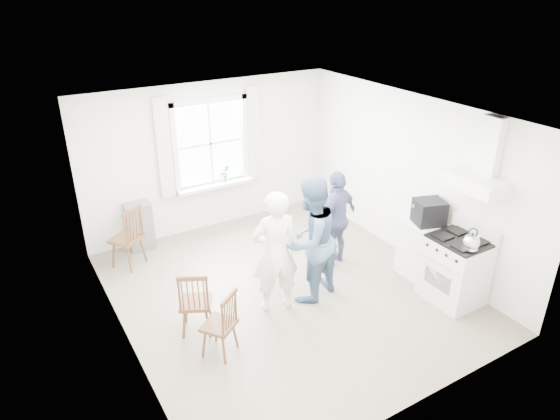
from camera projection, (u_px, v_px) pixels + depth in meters
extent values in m
cube|color=gray|center=(286.00, 291.00, 7.24)|extent=(4.62, 5.12, 0.02)
cube|color=silver|center=(210.00, 157.00, 8.64)|extent=(4.62, 0.04, 2.64)
cube|color=silver|center=(425.00, 307.00, 4.73)|extent=(4.62, 0.04, 2.64)
cube|color=silver|center=(115.00, 254.00, 5.63)|extent=(0.04, 5.12, 2.64)
cube|color=silver|center=(411.00, 178.00, 7.74)|extent=(0.04, 5.12, 2.64)
cube|color=white|center=(287.00, 114.00, 6.12)|extent=(4.62, 5.12, 0.02)
cube|color=white|center=(210.00, 143.00, 8.50)|extent=(1.20, 0.02, 1.40)
cube|color=white|center=(208.00, 100.00, 8.16)|extent=(1.38, 0.09, 0.09)
cube|color=white|center=(213.00, 184.00, 8.80)|extent=(1.38, 0.09, 0.09)
cube|color=white|center=(175.00, 150.00, 8.18)|extent=(0.09, 0.09, 1.58)
cube|color=white|center=(244.00, 138.00, 8.78)|extent=(0.09, 0.09, 1.58)
cube|color=white|center=(215.00, 185.00, 8.73)|extent=(1.38, 0.24, 0.06)
cube|color=beige|center=(164.00, 149.00, 8.06)|extent=(0.24, 0.05, 1.70)
cube|color=beige|center=(254.00, 134.00, 8.83)|extent=(0.24, 0.05, 1.70)
cube|color=white|center=(476.00, 183.00, 6.38)|extent=(0.45, 0.76, 0.18)
cube|color=white|center=(490.00, 146.00, 6.25)|extent=(0.14, 0.30, 0.76)
cube|color=gray|center=(140.00, 226.00, 8.22)|extent=(0.40, 0.30, 0.80)
cube|color=silver|center=(454.00, 270.00, 6.88)|extent=(0.65, 0.76, 0.92)
cube|color=black|center=(460.00, 240.00, 6.68)|extent=(0.61, 0.72, 0.03)
cube|color=silver|center=(476.00, 229.00, 6.78)|extent=(0.06, 0.76, 0.20)
cylinder|color=silver|center=(439.00, 262.00, 6.62)|extent=(0.02, 0.61, 0.02)
sphere|color=silver|center=(471.00, 242.00, 6.38)|extent=(0.22, 0.22, 0.22)
cylinder|color=silver|center=(470.00, 247.00, 6.40)|extent=(0.20, 0.20, 0.04)
torus|color=black|center=(473.00, 233.00, 6.32)|extent=(0.13, 0.07, 0.14)
cube|color=white|center=(421.00, 248.00, 7.46)|extent=(0.50, 0.55, 0.90)
cube|color=black|center=(428.00, 217.00, 7.17)|extent=(0.50, 0.47, 0.19)
cube|color=black|center=(430.00, 206.00, 7.09)|extent=(0.50, 0.47, 0.17)
cube|color=#99754A|center=(435.00, 218.00, 7.15)|extent=(0.33, 0.27, 0.18)
cube|color=#4D2B18|center=(126.00, 239.00, 7.71)|extent=(0.59, 0.58, 0.05)
cube|color=#4D2B18|center=(134.00, 225.00, 7.52)|extent=(0.37, 0.28, 0.55)
cylinder|color=#4D2B18|center=(128.00, 252.00, 7.81)|extent=(0.04, 0.04, 0.44)
cube|color=#4D2B18|center=(196.00, 303.00, 6.27)|extent=(0.52, 0.51, 0.05)
cube|color=#4D2B18|center=(193.00, 294.00, 6.01)|extent=(0.36, 0.22, 0.50)
cylinder|color=#4D2B18|center=(197.00, 317.00, 6.37)|extent=(0.03, 0.03, 0.40)
cube|color=#4D2B18|center=(219.00, 325.00, 5.90)|extent=(0.51, 0.51, 0.04)
cube|color=#4D2B18|center=(230.00, 312.00, 5.74)|extent=(0.32, 0.25, 0.48)
cylinder|color=#4D2B18|center=(220.00, 339.00, 5.99)|extent=(0.03, 0.03, 0.38)
imported|color=white|center=(275.00, 252.00, 6.52)|extent=(0.75, 0.75, 1.74)
imported|color=slate|center=(310.00, 240.00, 6.75)|extent=(1.10, 1.10, 1.79)
imported|color=navy|center=(337.00, 218.00, 7.64)|extent=(1.15, 1.15, 1.54)
imported|color=#367936|center=(225.00, 173.00, 8.73)|extent=(0.21, 0.21, 0.31)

